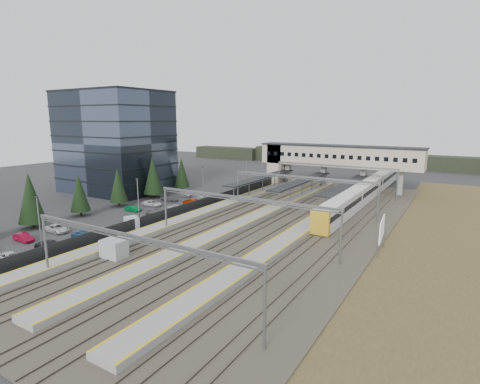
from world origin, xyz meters
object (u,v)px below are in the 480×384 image
Objects in this scene: footbridge at (327,158)px; billboard at (382,230)px; relay_cabin_near at (114,249)px; relay_cabin_far at (132,223)px; office_building at (115,142)px; train at (366,191)px.

footbridge reaches higher than billboard.
relay_cabin_far is at bearing 127.49° from relay_cabin_near.
billboard is (36.89, 9.54, 2.11)m from relay_cabin_far.
relay_cabin_near is at bearing -41.76° from office_building.
relay_cabin_near is at bearing -52.51° from relay_cabin_far.
office_building reaches higher than billboard.
office_building is 37.73m from relay_cabin_far.
train is (12.30, -9.64, -5.81)m from footbridge.
relay_cabin_far is (28.45, -22.11, -11.17)m from office_building.
billboard is (21.64, -42.57, -4.80)m from footbridge.
relay_cabin_far is 0.50× the size of billboard.
billboard is at bearing -74.16° from train.
office_building is 53.18m from footbridge.
office_building reaches higher than train.
footbridge is 7.21× the size of billboard.
train is (56.00, 20.36, -10.07)m from office_building.
office_building is at bearing 138.24° from relay_cabin_near.
office_building reaches higher than relay_cabin_far.
footbridge is at bearing 141.90° from train.
office_building is at bearing -160.02° from train.
train is at bearing -38.10° from footbridge.
billboard reaches higher than relay_cabin_far.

